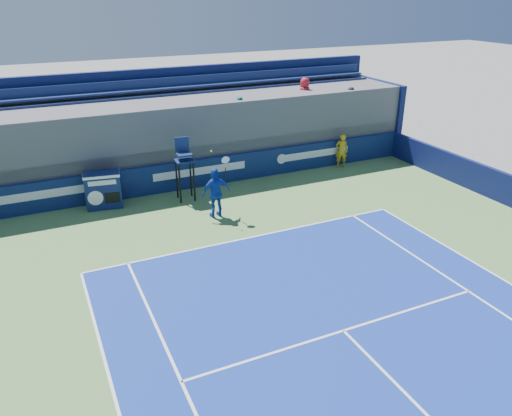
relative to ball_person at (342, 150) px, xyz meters
name	(u,v)px	position (x,y,z in m)	size (l,w,h in m)	color
ball_person	(342,150)	(0.00, 0.00, 0.00)	(0.58, 0.38, 1.58)	gold
back_hoarding	(200,173)	(-6.77, 0.39, -0.20)	(20.40, 0.21, 1.20)	#0D1D4C
match_clock	(103,189)	(-10.78, -0.15, -0.06)	(1.42, 0.92, 1.40)	#0F1D4F
umpire_chair	(184,163)	(-7.73, -0.69, 0.73)	(0.75, 0.75, 2.48)	black
tennis_player	(216,193)	(-7.22, -2.76, 0.14)	(1.10, 0.49, 2.57)	#133B9F
stadium_seating	(184,132)	(-6.74, 2.45, 1.03)	(21.00, 4.05, 4.40)	#58585D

